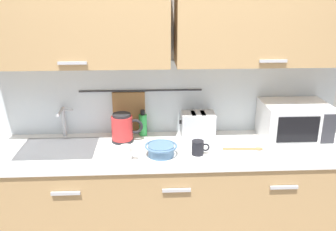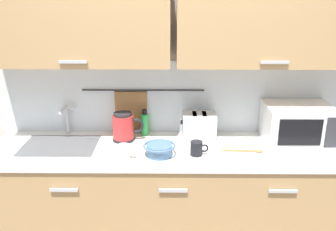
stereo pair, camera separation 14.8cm
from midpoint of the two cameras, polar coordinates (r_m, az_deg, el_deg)
counter_unit at (r=2.75m, az=-1.01°, el=-13.38°), size 2.53×0.64×0.90m
back_wall_assembly at (r=2.59m, az=-1.11°, el=9.91°), size 3.70×0.41×2.50m
sink_faucet at (r=2.79m, az=-17.49°, el=-0.45°), size 0.09×0.17×0.22m
microwave at (r=2.77m, az=17.55°, el=-0.83°), size 0.46×0.35×0.27m
electric_kettle at (r=2.63m, az=-8.65°, el=-1.95°), size 0.23×0.16×0.21m
dish_soap_bottle at (r=2.73m, az=-5.47°, el=-1.36°), size 0.06×0.06×0.20m
mug_near_sink at (r=2.36m, az=-8.32°, el=-5.81°), size 0.12×0.08×0.09m
mixing_bowl at (r=2.40m, az=-2.86°, el=-5.31°), size 0.21×0.21×0.08m
toaster at (r=2.67m, az=3.08°, el=-1.53°), size 0.26×0.17×0.19m
mug_by_kettle at (r=2.42m, az=2.97°, el=-5.05°), size 0.12×0.08×0.09m
wooden_spoon at (r=2.54m, az=10.71°, el=-5.14°), size 0.28×0.04×0.01m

